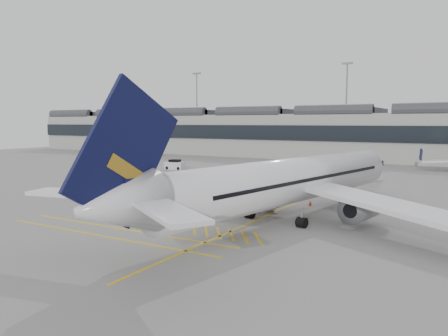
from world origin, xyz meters
The scene contains 18 objects.
ground centered at (0.00, 0.00, 0.00)m, with size 220.00×220.00×0.00m, color gray.
terminal centered at (0.00, 71.93, 6.14)m, with size 200.00×20.45×12.40m.
light_masts centered at (-1.67, 86.00, 14.49)m, with size 113.00×0.60×25.45m.
apron_markings centered at (10.00, 10.00, 0.01)m, with size 0.25×60.00×0.01m, color gold.
airliner_main centered at (12.23, 0.73, 3.50)m, with size 40.32×44.44×11.92m.
belt_loader centered at (7.42, 3.76, 0.59)m, with size 5.08×3.21×2.02m.
baggage_cart_a centered at (4.92, 2.37, 0.92)m, with size 2.04×1.89×1.72m.
baggage_cart_b centered at (-3.07, 8.38, 1.03)m, with size 2.16×1.93×1.92m.
baggage_cart_c centered at (2.54, 6.08, 1.09)m, with size 2.35×2.15×2.03m.
baggage_cart_d centered at (-1.92, 2.38, 1.03)m, with size 2.07×1.81×1.93m.
ramp_agent_a centered at (8.19, 9.13, 0.93)m, with size 0.68×0.45×1.87m, color #DF510B.
ramp_agent_b centered at (2.76, 6.97, 0.97)m, with size 0.94×0.73×1.94m, color orange.
pushback_tug centered at (-8.13, 6.15, 0.71)m, with size 3.15×2.32×1.59m.
safety_cone_nose centered at (9.99, 18.74, 0.27)m, with size 0.39×0.39×0.55m, color #F24C0A.
safety_cone_engine centered at (11.87, 8.34, 0.27)m, with size 0.38×0.38×0.53m, color #F24C0A.
service_van_left centered at (-22.83, 30.29, 0.85)m, with size 3.89×2.28×1.90m.
service_van_mid centered at (3.06, 47.49, 0.92)m, with size 3.38×4.46×2.05m.
service_van_right centered at (12.79, 33.81, 0.81)m, with size 3.82×2.50×1.81m.
Camera 1 is at (27.41, -36.96, 9.03)m, focal length 35.00 mm.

